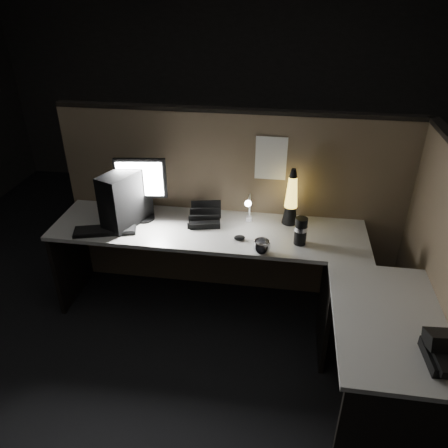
# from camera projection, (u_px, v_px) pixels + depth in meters

# --- Properties ---
(floor) EXTENTS (6.00, 6.00, 0.00)m
(floor) POSITION_uv_depth(u_px,v_px,m) (215.00, 364.00, 3.03)
(floor) COLOR black
(floor) RESTS_ON ground
(room_shell) EXTENTS (6.00, 6.00, 6.00)m
(room_shell) POSITION_uv_depth(u_px,v_px,m) (212.00, 139.00, 2.22)
(room_shell) COLOR silver
(room_shell) RESTS_ON ground
(partition_back) EXTENTS (2.66, 0.06, 1.50)m
(partition_back) POSITION_uv_depth(u_px,v_px,m) (234.00, 207.00, 3.45)
(partition_back) COLOR brown
(partition_back) RESTS_ON ground
(partition_right) EXTENTS (0.06, 1.66, 1.50)m
(partition_right) POSITION_uv_depth(u_px,v_px,m) (440.00, 287.00, 2.57)
(partition_right) COLOR brown
(partition_right) RESTS_ON ground
(desk) EXTENTS (2.60, 1.60, 0.73)m
(desk) POSITION_uv_depth(u_px,v_px,m) (247.00, 277.00, 2.93)
(desk) COLOR #B8B6AE
(desk) RESTS_ON ground
(pc_tower) EXTENTS (0.31, 0.43, 0.41)m
(pc_tower) POSITION_uv_depth(u_px,v_px,m) (126.00, 198.00, 3.17)
(pc_tower) COLOR black
(pc_tower) RESTS_ON desk
(monitor) EXTENTS (0.38, 0.16, 0.48)m
(monitor) POSITION_uv_depth(u_px,v_px,m) (141.00, 183.00, 3.19)
(monitor) COLOR black
(monitor) RESTS_ON desk
(keyboard) EXTENTS (0.46, 0.26, 0.02)m
(keyboard) POSITION_uv_depth(u_px,v_px,m) (105.00, 230.00, 3.15)
(keyboard) COLOR black
(keyboard) RESTS_ON desk
(mouse) EXTENTS (0.09, 0.07, 0.03)m
(mouse) POSITION_uv_depth(u_px,v_px,m) (240.00, 238.00, 3.06)
(mouse) COLOR black
(mouse) RESTS_ON desk
(clip_lamp) EXTENTS (0.05, 0.18, 0.24)m
(clip_lamp) POSITION_uv_depth(u_px,v_px,m) (249.00, 208.00, 3.17)
(clip_lamp) COLOR white
(clip_lamp) RESTS_ON desk
(organizer) EXTENTS (0.26, 0.24, 0.17)m
(organizer) POSITION_uv_depth(u_px,v_px,m) (205.00, 218.00, 3.26)
(organizer) COLOR black
(organizer) RESTS_ON desk
(lava_lamp) EXTENTS (0.12, 0.12, 0.43)m
(lava_lamp) POSITION_uv_depth(u_px,v_px,m) (291.00, 201.00, 3.18)
(lava_lamp) COLOR black
(lava_lamp) RESTS_ON desk
(travel_mug) EXTENTS (0.09, 0.09, 0.20)m
(travel_mug) POSITION_uv_depth(u_px,v_px,m) (301.00, 231.00, 2.97)
(travel_mug) COLOR black
(travel_mug) RESTS_ON desk
(steel_mug) EXTENTS (0.13, 0.13, 0.09)m
(steel_mug) POSITION_uv_depth(u_px,v_px,m) (262.00, 247.00, 2.90)
(steel_mug) COLOR silver
(steel_mug) RESTS_ON desk
(figurine) EXTENTS (0.05, 0.05, 0.05)m
(figurine) POSITION_uv_depth(u_px,v_px,m) (293.00, 217.00, 3.26)
(figurine) COLOR orange
(figurine) RESTS_ON desk
(pinned_paper) EXTENTS (0.23, 0.00, 0.33)m
(pinned_paper) POSITION_uv_depth(u_px,v_px,m) (271.00, 158.00, 3.17)
(pinned_paper) COLOR white
(pinned_paper) RESTS_ON partition_back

